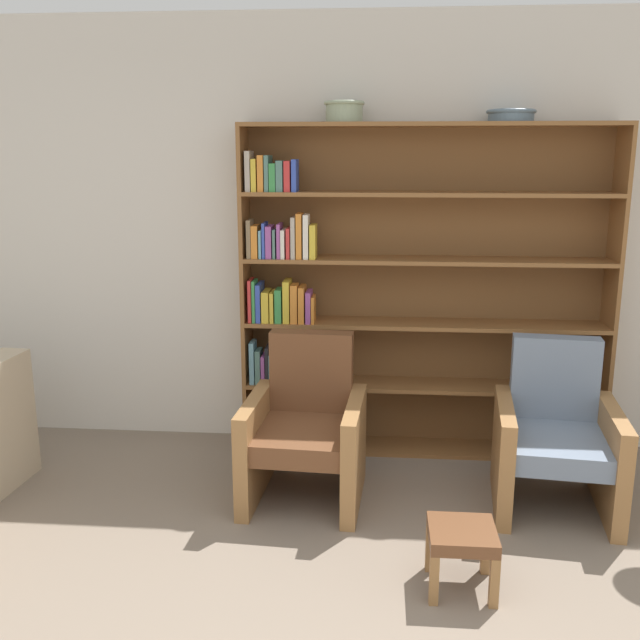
{
  "coord_description": "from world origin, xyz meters",
  "views": [
    {
      "loc": [
        -0.11,
        -1.79,
        1.91
      ],
      "look_at": [
        -0.45,
        2.26,
        0.95
      ],
      "focal_mm": 40.0,
      "sensor_mm": 36.0,
      "label": 1
    }
  ],
  "objects_px": {
    "bookshelf": "(390,300)",
    "bowl_brass": "(511,115)",
    "armchair_leather": "(306,430)",
    "armchair_cushioned": "(556,438)",
    "bowl_cream": "(344,110)",
    "footstool": "(462,541)"
  },
  "relations": [
    {
      "from": "bowl_cream",
      "to": "bowl_brass",
      "type": "relative_size",
      "value": 0.85
    },
    {
      "from": "bowl_cream",
      "to": "footstool",
      "type": "xyz_separation_m",
      "value": [
        0.61,
        -1.53,
        -1.92
      ]
    },
    {
      "from": "bowl_brass",
      "to": "armchair_leather",
      "type": "relative_size",
      "value": 0.32
    },
    {
      "from": "bowl_cream",
      "to": "armchair_leather",
      "type": "xyz_separation_m",
      "value": [
        -0.17,
        -0.68,
        -1.77
      ]
    },
    {
      "from": "armchair_leather",
      "to": "bowl_cream",
      "type": "bearing_deg",
      "value": -100.66
    },
    {
      "from": "bookshelf",
      "to": "footstool",
      "type": "bearing_deg",
      "value": -78.45
    },
    {
      "from": "armchair_leather",
      "to": "armchair_cushioned",
      "type": "distance_m",
      "value": 1.38
    },
    {
      "from": "armchair_leather",
      "to": "bowl_brass",
      "type": "bearing_deg",
      "value": -146.05
    },
    {
      "from": "bookshelf",
      "to": "bowl_brass",
      "type": "height_order",
      "value": "bowl_brass"
    },
    {
      "from": "bookshelf",
      "to": "bowl_brass",
      "type": "distance_m",
      "value": 1.32
    },
    {
      "from": "bookshelf",
      "to": "bowl_brass",
      "type": "relative_size",
      "value": 7.95
    },
    {
      "from": "bookshelf",
      "to": "bowl_cream",
      "type": "bearing_deg",
      "value": -176.07
    },
    {
      "from": "bowl_brass",
      "to": "footstool",
      "type": "distance_m",
      "value": 2.46
    },
    {
      "from": "bowl_cream",
      "to": "armchair_leather",
      "type": "distance_m",
      "value": 1.9
    },
    {
      "from": "bowl_brass",
      "to": "bookshelf",
      "type": "bearing_deg",
      "value": 178.3
    },
    {
      "from": "footstool",
      "to": "bookshelf",
      "type": "bearing_deg",
      "value": 101.55
    },
    {
      "from": "bowl_brass",
      "to": "armchair_cushioned",
      "type": "height_order",
      "value": "bowl_brass"
    },
    {
      "from": "bowl_brass",
      "to": "armchair_cushioned",
      "type": "distance_m",
      "value": 1.88
    },
    {
      "from": "armchair_leather",
      "to": "bookshelf",
      "type": "bearing_deg",
      "value": -120.28
    },
    {
      "from": "armchair_leather",
      "to": "armchair_cushioned",
      "type": "bearing_deg",
      "value": -176.62
    },
    {
      "from": "armchair_cushioned",
      "to": "bowl_cream",
      "type": "bearing_deg",
      "value": -23.17
    },
    {
      "from": "bookshelf",
      "to": "armchair_leather",
      "type": "bearing_deg",
      "value": -123.67
    }
  ]
}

